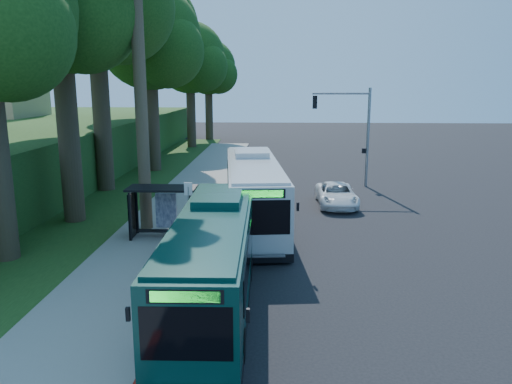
{
  "coord_description": "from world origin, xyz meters",
  "views": [
    {
      "loc": [
        -1.68,
        -25.57,
        7.28
      ],
      "look_at": [
        -2.76,
        1.0,
        1.48
      ],
      "focal_mm": 35.0,
      "sensor_mm": 36.0,
      "label": 1
    }
  ],
  "objects_px": {
    "bus_shelter": "(158,202)",
    "teal_bus": "(214,256)",
    "white_bus": "(253,191)",
    "pickup": "(336,195)"
  },
  "relations": [
    {
      "from": "bus_shelter",
      "to": "pickup",
      "type": "height_order",
      "value": "bus_shelter"
    },
    {
      "from": "bus_shelter",
      "to": "white_bus",
      "type": "height_order",
      "value": "white_bus"
    },
    {
      "from": "bus_shelter",
      "to": "teal_bus",
      "type": "bearing_deg",
      "value": -63.28
    },
    {
      "from": "pickup",
      "to": "white_bus",
      "type": "bearing_deg",
      "value": -139.61
    },
    {
      "from": "teal_bus",
      "to": "pickup",
      "type": "distance_m",
      "value": 15.15
    },
    {
      "from": "bus_shelter",
      "to": "teal_bus",
      "type": "distance_m",
      "value": 7.82
    },
    {
      "from": "bus_shelter",
      "to": "teal_bus",
      "type": "xyz_separation_m",
      "value": [
        3.52,
        -6.99,
        -0.17
      ]
    },
    {
      "from": "white_bus",
      "to": "teal_bus",
      "type": "relative_size",
      "value": 1.11
    },
    {
      "from": "bus_shelter",
      "to": "pickup",
      "type": "distance_m",
      "value": 11.66
    },
    {
      "from": "white_bus",
      "to": "pickup",
      "type": "height_order",
      "value": "white_bus"
    }
  ]
}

